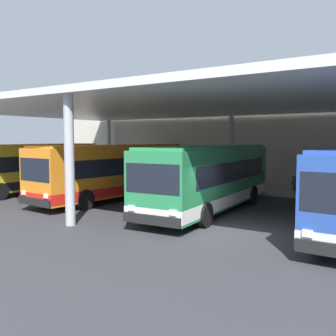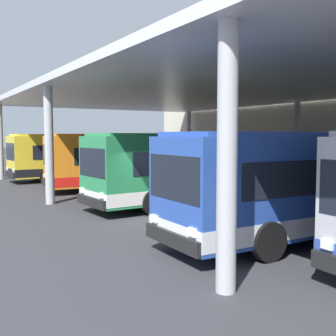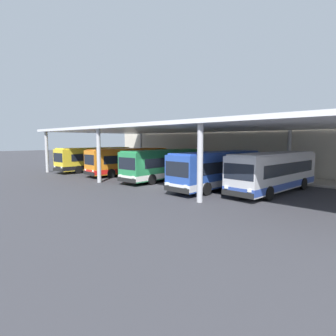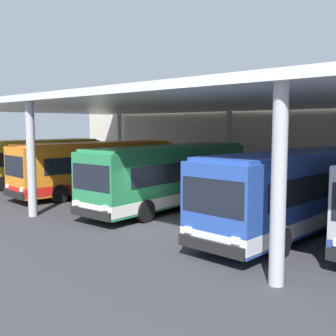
{
  "view_description": "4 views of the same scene",
  "coord_description": "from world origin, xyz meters",
  "px_view_note": "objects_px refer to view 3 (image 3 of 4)",
  "views": [
    {
      "loc": [
        5.29,
        -12.83,
        3.48
      ],
      "look_at": [
        -5.7,
        4.02,
        1.93
      ],
      "focal_mm": 39.89,
      "sensor_mm": 36.0,
      "label": 1
    },
    {
      "loc": [
        12.33,
        -7.61,
        3.07
      ],
      "look_at": [
        -5.05,
        3.05,
        1.47
      ],
      "focal_mm": 44.17,
      "sensor_mm": 36.0,
      "label": 2
    },
    {
      "loc": [
        16.98,
        -16.87,
        4.16
      ],
      "look_at": [
        -1.78,
        2.73,
        1.36
      ],
      "focal_mm": 28.88,
      "sensor_mm": 36.0,
      "label": 3
    },
    {
      "loc": [
        11.09,
        -12.12,
        4.16
      ],
      "look_at": [
        -2.94,
        3.27,
        2.03
      ],
      "focal_mm": 43.93,
      "sensor_mm": 36.0,
      "label": 4
    }
  ],
  "objects_px": {
    "bus_nearest_bay": "(95,159)",
    "bus_far_bay": "(218,169)",
    "bus_second_bay": "(129,161)",
    "bus_middle_bay": "(165,164)",
    "bench_waiting": "(229,169)",
    "trash_bin": "(245,170)",
    "bus_departing": "(274,172)"
  },
  "relations": [
    {
      "from": "bus_nearest_bay",
      "to": "bus_far_bay",
      "type": "height_order",
      "value": "same"
    },
    {
      "from": "bus_nearest_bay",
      "to": "bus_far_bay",
      "type": "distance_m",
      "value": 19.64
    },
    {
      "from": "bus_far_bay",
      "to": "trash_bin",
      "type": "height_order",
      "value": "bus_far_bay"
    },
    {
      "from": "bus_departing",
      "to": "bench_waiting",
      "type": "bearing_deg",
      "value": 139.42
    },
    {
      "from": "bus_far_bay",
      "to": "trash_bin",
      "type": "relative_size",
      "value": 10.8
    },
    {
      "from": "bus_middle_bay",
      "to": "trash_bin",
      "type": "height_order",
      "value": "bus_middle_bay"
    },
    {
      "from": "bus_departing",
      "to": "bus_second_bay",
      "type": "bearing_deg",
      "value": -176.63
    },
    {
      "from": "bus_second_bay",
      "to": "bus_nearest_bay",
      "type": "bearing_deg",
      "value": -173.7
    },
    {
      "from": "bench_waiting",
      "to": "trash_bin",
      "type": "height_order",
      "value": "trash_bin"
    },
    {
      "from": "trash_bin",
      "to": "bus_middle_bay",
      "type": "bearing_deg",
      "value": -118.46
    },
    {
      "from": "bus_far_bay",
      "to": "trash_bin",
      "type": "bearing_deg",
      "value": 103.54
    },
    {
      "from": "bus_far_bay",
      "to": "bus_departing",
      "type": "distance_m",
      "value": 4.55
    },
    {
      "from": "bus_second_bay",
      "to": "bus_middle_bay",
      "type": "relative_size",
      "value": 1.0
    },
    {
      "from": "bus_departing",
      "to": "trash_bin",
      "type": "relative_size",
      "value": 10.88
    },
    {
      "from": "bus_nearest_bay",
      "to": "bus_departing",
      "type": "distance_m",
      "value": 23.96
    },
    {
      "from": "bus_departing",
      "to": "bench_waiting",
      "type": "height_order",
      "value": "bus_departing"
    },
    {
      "from": "bus_nearest_bay",
      "to": "bus_departing",
      "type": "relative_size",
      "value": 0.99
    },
    {
      "from": "bus_middle_bay",
      "to": "bus_far_bay",
      "type": "height_order",
      "value": "same"
    },
    {
      "from": "trash_bin",
      "to": "bench_waiting",
      "type": "bearing_deg",
      "value": -177.56
    },
    {
      "from": "bus_middle_bay",
      "to": "bus_far_bay",
      "type": "distance_m",
      "value": 6.84
    },
    {
      "from": "bus_nearest_bay",
      "to": "bus_departing",
      "type": "bearing_deg",
      "value": 4.17
    },
    {
      "from": "bus_middle_bay",
      "to": "bus_far_bay",
      "type": "relative_size",
      "value": 1.01
    },
    {
      "from": "bus_far_bay",
      "to": "bench_waiting",
      "type": "bearing_deg",
      "value": 115.56
    },
    {
      "from": "bench_waiting",
      "to": "trash_bin",
      "type": "xyz_separation_m",
      "value": [
        2.1,
        0.09,
        0.01
      ]
    },
    {
      "from": "bus_middle_bay",
      "to": "bench_waiting",
      "type": "bearing_deg",
      "value": 73.22
    },
    {
      "from": "bus_middle_bay",
      "to": "bus_departing",
      "type": "distance_m",
      "value": 11.15
    },
    {
      "from": "bus_middle_bay",
      "to": "trash_bin",
      "type": "distance_m",
      "value": 9.83
    },
    {
      "from": "bus_far_bay",
      "to": "trash_bin",
      "type": "xyz_separation_m",
      "value": [
        -2.17,
        9.0,
        -0.98
      ]
    },
    {
      "from": "bus_nearest_bay",
      "to": "trash_bin",
      "type": "relative_size",
      "value": 10.81
    },
    {
      "from": "bench_waiting",
      "to": "trash_bin",
      "type": "relative_size",
      "value": 1.84
    },
    {
      "from": "trash_bin",
      "to": "bus_far_bay",
      "type": "bearing_deg",
      "value": -76.46
    },
    {
      "from": "trash_bin",
      "to": "bus_departing",
      "type": "bearing_deg",
      "value": -48.99
    }
  ]
}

